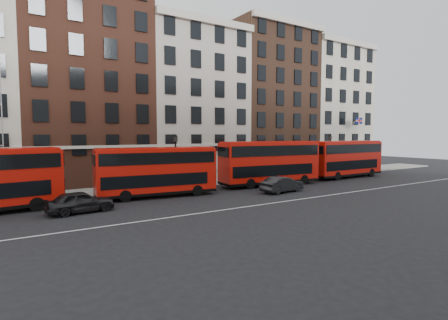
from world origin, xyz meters
TOP-DOWN VIEW (x-y plane):
  - ground at (0.00, 0.00)m, footprint 120.00×120.00m
  - pavement at (0.00, 10.50)m, footprint 80.00×5.00m
  - kerb at (0.00, 8.00)m, footprint 80.00×0.30m
  - road_centre_line at (0.00, -2.00)m, footprint 70.00×0.12m
  - building_terrace at (-0.31, 17.88)m, footprint 64.00×11.95m
  - bus_b at (-9.50, 5.51)m, footprint 10.49×3.57m
  - bus_c at (3.23, 5.51)m, footprint 11.40×3.71m
  - bus_d at (15.61, 5.50)m, footprint 11.04×2.81m
  - car_rear at (-16.26, 2.66)m, footprint 4.71×2.32m
  - car_front at (1.40, 1.51)m, footprint 4.71×2.11m
  - lamp_post_left at (-6.29, 8.52)m, footprint 0.44×0.44m
  - lamp_post_right at (16.73, 9.01)m, footprint 0.44×0.44m
  - traffic_light at (26.24, 8.46)m, footprint 0.25×0.45m
  - iron_railings at (0.00, 12.70)m, footprint 6.60×0.06m

SIDE VIEW (x-z plane):
  - ground at x=0.00m, z-range 0.00..0.00m
  - road_centre_line at x=0.00m, z-range 0.00..0.01m
  - pavement at x=0.00m, z-range 0.00..0.15m
  - kerb at x=0.00m, z-range 0.00..0.16m
  - iron_railings at x=0.00m, z-range 0.15..1.15m
  - car_front at x=1.40m, z-range 0.00..1.50m
  - car_rear at x=-16.26m, z-range 0.00..1.54m
  - bus_b at x=-9.50m, z-range 0.16..4.48m
  - traffic_light at x=26.24m, z-range 0.81..4.08m
  - bus_d at x=15.61m, z-range 0.17..4.79m
  - bus_c at x=3.23m, z-range 0.17..4.88m
  - lamp_post_left at x=-6.29m, z-range 0.42..5.74m
  - lamp_post_right at x=16.73m, z-range 0.42..5.74m
  - building_terrace at x=-0.31m, z-range -0.76..21.24m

